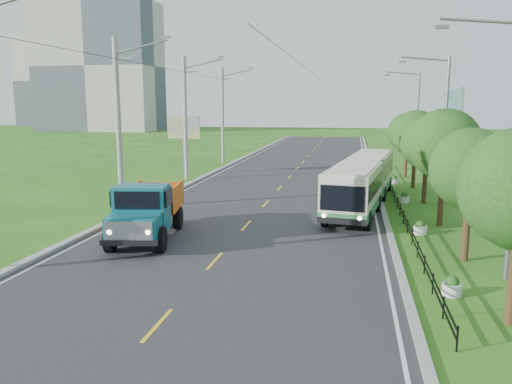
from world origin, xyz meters
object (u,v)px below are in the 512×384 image
(planter_mid, at_px, (404,198))
(planter_front, at_px, (452,287))
(tree_third, at_px, (445,148))
(planter_near, at_px, (420,228))
(tree_fifth, at_px, (416,136))
(billboard_right, at_px, (453,116))
(streetlight_mid, at_px, (443,126))
(tree_second, at_px, (471,173))
(pole_far, at_px, (223,115))
(billboard_left, at_px, (184,131))
(dump_truck, at_px, (147,207))
(tree_back, at_px, (408,134))
(pole_mid, at_px, (186,118))
(tree_fourth, at_px, (428,147))
(planter_far, at_px, (394,180))
(pole_near, at_px, (119,123))
(bus, at_px, (363,179))
(streetlight_far, at_px, (415,119))

(planter_mid, bearing_deg, planter_front, -90.00)
(tree_third, distance_m, planter_near, 4.46)
(tree_fifth, bearing_deg, tree_third, -90.00)
(billboard_right, bearing_deg, streetlight_mid, -105.44)
(tree_second, relative_size, tree_fifth, 0.91)
(pole_far, xyz_separation_m, tree_fifth, (18.12, -12.86, -1.24))
(tree_third, height_order, planter_front, tree_third)
(billboard_left, distance_m, dump_truck, 22.11)
(dump_truck, bearing_deg, planter_near, 5.06)
(tree_back, xyz_separation_m, planter_mid, (-1.26, -12.14, -3.37))
(planter_mid, relative_size, dump_truck, 0.10)
(billboard_left, bearing_deg, planter_near, -44.84)
(tree_fifth, bearing_deg, pole_mid, 177.29)
(tree_fifth, bearing_deg, tree_back, 90.00)
(planter_front, height_order, billboard_right, billboard_right)
(tree_fourth, relative_size, billboard_left, 1.04)
(streetlight_mid, xyz_separation_m, planter_far, (-2.04, 8.00, -4.62))
(planter_mid, xyz_separation_m, billboard_left, (-18.10, 10.00, 3.58))
(tree_second, distance_m, planter_front, 5.40)
(streetlight_mid, distance_m, planter_front, 16.78)
(pole_far, xyz_separation_m, dump_truck, (4.28, -30.28, -3.60))
(pole_near, height_order, tree_second, pole_near)
(planter_near, xyz_separation_m, dump_truck, (-12.58, -3.28, 1.21))
(billboard_left, xyz_separation_m, bus, (15.45, -11.58, -2.16))
(tree_third, xyz_separation_m, tree_fourth, (-0.00, 6.00, -0.40))
(tree_fifth, height_order, billboard_left, tree_fifth)
(tree_second, bearing_deg, tree_third, 90.00)
(pole_far, distance_m, bus, 25.24)
(pole_mid, height_order, tree_third, pole_mid)
(pole_near, height_order, billboard_left, pole_near)
(planter_front, relative_size, bus, 0.05)
(billboard_right, bearing_deg, tree_fifth, 176.70)
(planter_far, height_order, dump_truck, dump_truck)
(tree_third, bearing_deg, bus, 132.40)
(billboard_right, bearing_deg, tree_back, 111.70)
(tree_fourth, xyz_separation_m, bus, (-3.91, -1.72, -1.88))
(billboard_left, bearing_deg, pole_mid, -67.58)
(pole_far, xyz_separation_m, tree_third, (18.12, -24.86, -1.11))
(tree_second, distance_m, planter_mid, 12.36)
(tree_third, xyz_separation_m, planter_near, (-1.26, -2.14, -3.70))
(planter_front, bearing_deg, pole_far, 115.72)
(billboard_left, height_order, billboard_right, billboard_right)
(billboard_left, relative_size, dump_truck, 0.79)
(streetlight_far, distance_m, planter_near, 22.57)
(tree_fourth, bearing_deg, planter_front, -94.45)
(pole_mid, relative_size, tree_third, 1.67)
(pole_mid, height_order, billboard_right, pole_mid)
(pole_mid, bearing_deg, bus, -31.12)
(pole_mid, height_order, tree_fourth, pole_mid)
(tree_fourth, bearing_deg, streetlight_mid, -10.15)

